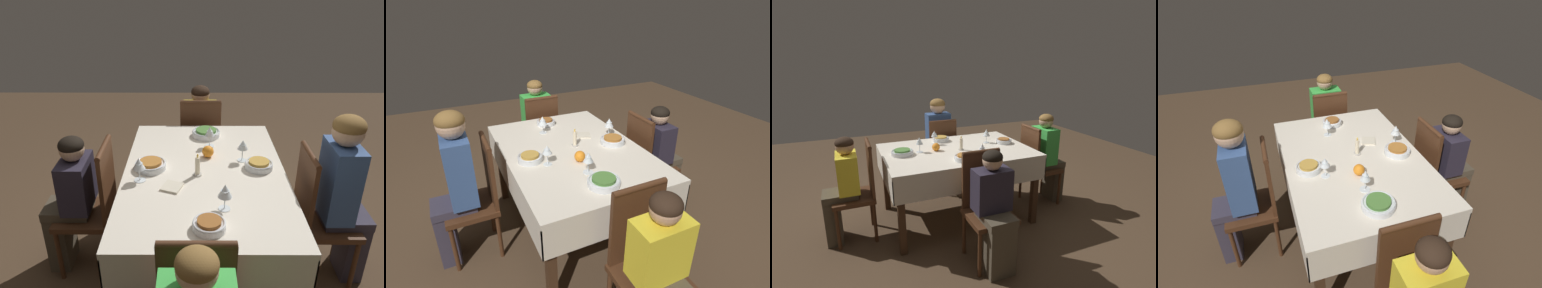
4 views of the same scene
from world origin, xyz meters
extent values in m
plane|color=#4C3826|center=(0.00, 0.00, 0.00)|extent=(8.00, 8.00, 0.00)
cube|color=silver|center=(0.00, 0.00, 0.75)|extent=(1.51, 1.04, 0.04)
cube|color=silver|center=(0.00, 0.52, 0.63)|extent=(1.51, 0.01, 0.22)
cube|color=silver|center=(0.00, -0.52, 0.63)|extent=(1.51, 0.01, 0.22)
cube|color=silver|center=(0.75, 0.00, 0.63)|extent=(0.01, 1.04, 0.22)
cube|color=silver|center=(-0.75, 0.00, 0.63)|extent=(0.01, 1.04, 0.22)
cube|color=#3D2616|center=(0.69, 0.45, 0.37)|extent=(0.06, 0.06, 0.74)
cube|color=#3D2616|center=(0.69, -0.45, 0.37)|extent=(0.06, 0.06, 0.74)
cube|color=#472816|center=(-0.07, -0.81, 0.42)|extent=(0.38, 0.38, 0.04)
cube|color=#472816|center=(-0.07, -0.64, 0.69)|extent=(0.35, 0.03, 0.49)
cylinder|color=#472816|center=(-0.07, -0.64, 0.93)|extent=(0.34, 0.04, 0.04)
cylinder|color=#472816|center=(-0.23, -0.98, 0.20)|extent=(0.03, 0.03, 0.40)
cylinder|color=#472816|center=(0.09, -0.98, 0.20)|extent=(0.03, 0.03, 0.40)
cylinder|color=#472816|center=(-0.23, -0.65, 0.20)|extent=(0.03, 0.03, 0.40)
cylinder|color=#472816|center=(0.09, -0.65, 0.20)|extent=(0.03, 0.03, 0.40)
cube|color=#472816|center=(0.02, 0.81, 0.42)|extent=(0.38, 0.38, 0.04)
cube|color=#472816|center=(0.02, 0.64, 0.69)|extent=(0.35, 0.03, 0.49)
cylinder|color=#472816|center=(0.02, 0.64, 0.93)|extent=(0.34, 0.04, 0.04)
cylinder|color=#472816|center=(0.18, 0.98, 0.20)|extent=(0.03, 0.03, 0.40)
cylinder|color=#472816|center=(-0.14, 0.98, 0.20)|extent=(0.03, 0.03, 0.40)
cylinder|color=#472816|center=(0.18, 0.65, 0.20)|extent=(0.03, 0.03, 0.40)
cylinder|color=#472816|center=(-0.14, 0.65, 0.20)|extent=(0.03, 0.03, 0.40)
cube|color=#472816|center=(1.05, 0.01, 0.42)|extent=(0.38, 0.38, 0.04)
cube|color=#472816|center=(0.88, 0.01, 0.69)|extent=(0.03, 0.35, 0.49)
cylinder|color=#472816|center=(0.88, 0.01, 0.93)|extent=(0.04, 0.34, 0.04)
cylinder|color=#472816|center=(1.21, -0.15, 0.20)|extent=(0.03, 0.03, 0.40)
cylinder|color=#472816|center=(1.21, 0.17, 0.20)|extent=(0.03, 0.03, 0.40)
cylinder|color=#472816|center=(0.89, -0.15, 0.20)|extent=(0.03, 0.03, 0.40)
cylinder|color=#472816|center=(0.89, 0.17, 0.20)|extent=(0.03, 0.03, 0.40)
cylinder|color=#472816|center=(-0.88, 0.06, 0.93)|extent=(0.04, 0.34, 0.04)
cube|color=#383342|center=(-0.07, -1.01, 0.22)|extent=(0.22, 0.14, 0.44)
cube|color=#383342|center=(-0.07, -0.93, 0.47)|extent=(0.24, 0.31, 0.06)
cube|color=#38568E|center=(-0.07, -0.84, 0.75)|extent=(0.30, 0.18, 0.50)
sphere|color=#D6A884|center=(-0.07, -0.84, 1.09)|extent=(0.19, 0.19, 0.19)
ellipsoid|color=brown|center=(-0.07, -0.84, 1.12)|extent=(0.19, 0.19, 0.13)
cube|color=#4C4233|center=(0.02, 1.01, 0.22)|extent=(0.22, 0.14, 0.44)
cube|color=#4C4233|center=(0.02, 0.93, 0.47)|extent=(0.24, 0.31, 0.06)
cube|color=#282333|center=(0.02, 0.84, 0.67)|extent=(0.30, 0.18, 0.35)
sphere|color=#D6A884|center=(0.02, 0.84, 0.92)|extent=(0.16, 0.16, 0.16)
ellipsoid|color=black|center=(0.02, 0.84, 0.95)|extent=(0.16, 0.16, 0.11)
cube|color=#4C4233|center=(1.25, 0.01, 0.22)|extent=(0.14, 0.22, 0.44)
cube|color=#4C4233|center=(1.16, 0.01, 0.47)|extent=(0.31, 0.24, 0.06)
cube|color=yellow|center=(1.08, 0.01, 0.68)|extent=(0.18, 0.30, 0.36)
sphere|color=tan|center=(1.08, 0.01, 0.93)|extent=(0.16, 0.16, 0.16)
ellipsoid|color=black|center=(1.08, 0.01, 0.96)|extent=(0.16, 0.16, 0.11)
sphere|color=#D6A884|center=(-1.08, 0.06, 0.99)|extent=(0.16, 0.16, 0.16)
ellipsoid|color=brown|center=(-1.08, 0.06, 1.02)|extent=(0.16, 0.16, 0.11)
cylinder|color=silver|center=(0.05, -0.35, 0.79)|extent=(0.18, 0.18, 0.04)
torus|color=silver|center=(0.05, -0.35, 0.81)|extent=(0.18, 0.18, 0.01)
cylinder|color=gold|center=(0.05, -0.35, 0.82)|extent=(0.13, 0.13, 0.02)
cylinder|color=white|center=(0.16, -0.26, 0.77)|extent=(0.06, 0.06, 0.00)
cylinder|color=white|center=(0.16, -0.26, 0.82)|extent=(0.01, 0.01, 0.08)
cone|color=white|center=(0.16, -0.26, 0.89)|extent=(0.07, 0.07, 0.06)
cylinder|color=white|center=(0.16, -0.26, 0.88)|extent=(0.04, 0.04, 0.03)
cylinder|color=silver|center=(0.05, 0.35, 0.79)|extent=(0.20, 0.20, 0.04)
torus|color=silver|center=(0.05, 0.35, 0.81)|extent=(0.20, 0.20, 0.01)
cylinder|color=#B2702D|center=(0.05, 0.35, 0.82)|extent=(0.15, 0.15, 0.02)
cylinder|color=white|center=(-0.10, 0.40, 0.77)|extent=(0.07, 0.07, 0.00)
cylinder|color=white|center=(-0.10, 0.40, 0.81)|extent=(0.01, 0.01, 0.08)
cone|color=white|center=(-0.10, 0.40, 0.89)|extent=(0.08, 0.08, 0.07)
cylinder|color=white|center=(-0.10, 0.40, 0.88)|extent=(0.05, 0.05, 0.03)
cylinder|color=silver|center=(0.56, -0.03, 0.79)|extent=(0.21, 0.21, 0.04)
torus|color=silver|center=(0.56, -0.03, 0.81)|extent=(0.21, 0.21, 0.01)
cylinder|color=#4C7F38|center=(0.56, -0.03, 0.82)|extent=(0.15, 0.15, 0.02)
cylinder|color=white|center=(0.38, -0.05, 0.77)|extent=(0.07, 0.07, 0.00)
cylinder|color=white|center=(0.38, -0.05, 0.82)|extent=(0.01, 0.01, 0.08)
cone|color=white|center=(0.38, -0.05, 0.89)|extent=(0.07, 0.07, 0.07)
cylinder|color=white|center=(0.38, -0.05, 0.88)|extent=(0.04, 0.04, 0.03)
cylinder|color=silver|center=(-0.57, -0.01, 0.79)|extent=(0.17, 0.17, 0.04)
torus|color=silver|center=(-0.57, -0.01, 0.81)|extent=(0.17, 0.17, 0.01)
cylinder|color=#995B28|center=(-0.57, -0.01, 0.82)|extent=(0.12, 0.12, 0.02)
cylinder|color=white|center=(-0.40, -0.10, 0.77)|extent=(0.07, 0.07, 0.00)
cylinder|color=white|center=(-0.40, -0.10, 0.81)|extent=(0.01, 0.01, 0.08)
cone|color=white|center=(-0.40, -0.10, 0.89)|extent=(0.08, 0.08, 0.07)
cylinder|color=white|center=(-0.40, -0.10, 0.87)|extent=(0.05, 0.05, 0.03)
cylinder|color=beige|center=(-0.04, 0.05, 0.78)|extent=(0.06, 0.06, 0.01)
cylinder|color=beige|center=(-0.04, 0.05, 0.84)|extent=(0.03, 0.03, 0.11)
ellipsoid|color=#F9C64C|center=(-0.04, 0.05, 0.91)|extent=(0.01, 0.01, 0.03)
sphere|color=orange|center=(0.21, -0.03, 0.81)|extent=(0.08, 0.08, 0.08)
cube|color=beige|center=(-0.19, 0.20, 0.78)|extent=(0.15, 0.15, 0.01)
camera|label=1|loc=(-2.08, 0.07, 1.98)|focal=35.00mm
camera|label=2|loc=(1.94, -0.86, 1.83)|focal=28.00mm
camera|label=3|loc=(1.07, 2.79, 1.70)|focal=28.00mm
camera|label=4|loc=(1.79, -0.62, 2.08)|focal=28.00mm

